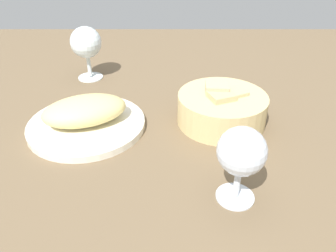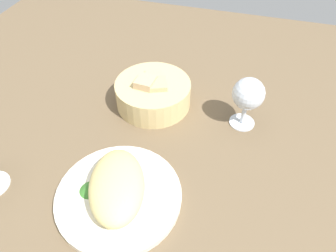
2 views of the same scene
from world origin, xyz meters
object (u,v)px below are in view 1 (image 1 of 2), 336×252
wine_glass_near (241,154)px  wine_glass_far (86,44)px  plate (87,125)px  bread_basket (221,108)px

wine_glass_near → wine_glass_far: bearing=124.9°
plate → wine_glass_far: 26.44cm
plate → bread_basket: 27.52cm
wine_glass_far → plate: bearing=-80.2°
bread_basket → wine_glass_near: (-0.75, -21.81, 4.89)cm
plate → wine_glass_far: (-4.25, 24.70, 8.42)cm
bread_basket → wine_glass_near: bearing=-92.0°
wine_glass_near → wine_glass_far: (-30.79, 44.19, 0.92)cm
bread_basket → wine_glass_near: 22.36cm
plate → wine_glass_far: bearing=99.8°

